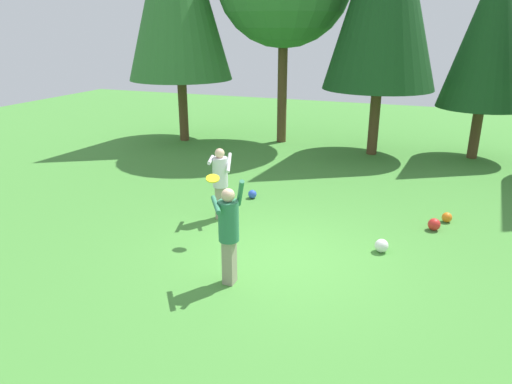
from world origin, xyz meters
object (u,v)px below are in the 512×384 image
Objects in this scene: frisbee at (213,178)px; ball_blue at (252,194)px; ball_white at (382,246)px; ball_orange at (447,217)px; person_catcher at (220,178)px; ball_red at (434,224)px; tree_right at (492,28)px; person_thrower at (229,228)px.

ball_blue is at bearing 93.58° from frisbee.
frisbee is at bearing -86.42° from ball_blue.
ball_white is 1.18× the size of ball_orange.
person_catcher is at bearing -161.83° from ball_orange.
ball_orange is at bearing 1.32° from ball_blue.
ball_orange is (4.48, 2.67, -1.21)m from frisbee.
ball_red is 7.91m from tree_right.
frisbee is 2.84m from ball_blue.
ball_white reaches higher than ball_orange.
person_catcher is (-1.33, 2.54, -0.05)m from person_thrower.
ball_red is at bearing -6.06° from ball_blue.
ball_red is (4.57, 1.01, -0.84)m from person_catcher.
person_thrower is 3.23m from ball_white.
person_thrower reaches higher than ball_red.
ball_red is 1.18× the size of ball_orange.
ball_blue is (-1.14, 4.02, -0.91)m from person_thrower.
ball_blue is at bearing 173.94° from ball_red.
person_catcher is 1.19m from frisbee.
person_thrower reaches higher than ball_white.
ball_white is at bearing -103.95° from tree_right.
person_catcher is at bearing -167.48° from ball_red.
frisbee reaches higher than ball_orange.
frisbee is at bearing -168.96° from ball_white.
person_catcher is 1.72m from ball_blue.
ball_orange is at bearing 59.34° from ball_white.
ball_red reaches higher than ball_orange.
ball_orange is at bearing 30.80° from frisbee.
ball_orange is (3.50, 4.13, -0.91)m from person_thrower.
ball_blue is at bearing 154.73° from person_catcher.
ball_blue is (-0.16, 2.57, -1.21)m from frisbee.
person_thrower reaches higher than person_catcher.
tree_right reaches higher than ball_red.
ball_red is at bearing -114.80° from ball_orange.
ball_white is (3.28, 0.64, -1.19)m from frisbee.
person_catcher is at bearing -97.34° from ball_blue.
ball_white is at bearing -122.78° from ball_red.
ball_blue is 0.82× the size of ball_red.
tree_right is (4.34, 10.32, 3.09)m from person_thrower.
ball_blue is 0.82× the size of ball_white.
ball_blue is 0.03× the size of tree_right.
frisbee is 4.86m from ball_red.
ball_red is (3.24, 3.56, -0.89)m from person_thrower.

